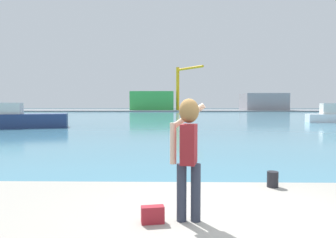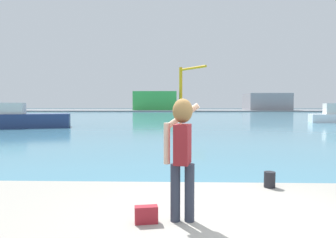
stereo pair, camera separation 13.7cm
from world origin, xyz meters
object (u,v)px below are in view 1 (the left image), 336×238
object	(u,v)px
port_crane	(181,83)
warehouse_right	(263,102)
handbag	(153,215)
warehouse_left	(152,101)
person_photographer	(188,147)
harbor_bollard	(273,179)
boat_moored	(14,119)

from	to	relation	value
port_crane	warehouse_right	bearing A→B (deg)	7.28
handbag	warehouse_left	world-z (taller)	warehouse_left
warehouse_left	handbag	bearing A→B (deg)	-85.96
person_photographer	handbag	distance (m)	1.07
warehouse_left	warehouse_right	xyz separation A→B (m)	(34.88, 0.45, -0.33)
handbag	warehouse_left	size ratio (longest dim) A/B	0.02
handbag	port_crane	size ratio (longest dim) A/B	0.02
handbag	harbor_bollard	world-z (taller)	harbor_bollard
harbor_bollard	warehouse_right	distance (m)	93.60
harbor_bollard	port_crane	xyz separation A→B (m)	(0.26, 86.54, 8.05)
harbor_bollard	handbag	bearing A→B (deg)	-140.38
harbor_bollard	warehouse_left	world-z (taller)	warehouse_left
handbag	warehouse_right	distance (m)	96.06
harbor_bollard	boat_moored	xyz separation A→B (m)	(-16.38, 20.91, 0.19)
harbor_bollard	boat_moored	world-z (taller)	boat_moored
handbag	warehouse_right	bearing A→B (deg)	72.78
harbor_bollard	warehouse_right	xyz separation A→B (m)	(26.15, 89.85, 2.28)
boat_moored	warehouse_right	distance (m)	81.03
warehouse_left	boat_moored	bearing A→B (deg)	-96.38
warehouse_right	boat_moored	bearing A→B (deg)	-121.67
warehouse_right	warehouse_left	bearing A→B (deg)	-179.26
person_photographer	handbag	world-z (taller)	person_photographer
handbag	boat_moored	world-z (taller)	boat_moored
person_photographer	handbag	bearing A→B (deg)	112.36
person_photographer	warehouse_left	world-z (taller)	warehouse_left
handbag	boat_moored	xyz separation A→B (m)	(-14.10, 22.80, 0.23)
harbor_bollard	warehouse_right	bearing A→B (deg)	73.77
handbag	harbor_bollard	xyz separation A→B (m)	(2.28, 1.89, 0.04)
handbag	port_crane	xyz separation A→B (m)	(2.54, 88.42, 8.08)
person_photographer	boat_moored	xyz separation A→B (m)	(-14.60, 22.71, -0.72)
person_photographer	boat_moored	size ratio (longest dim) A/B	0.19
boat_moored	harbor_bollard	bearing A→B (deg)	-68.16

